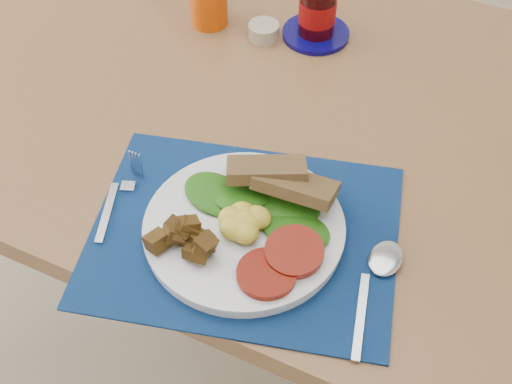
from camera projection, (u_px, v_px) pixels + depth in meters
ground at (188, 373)px, 1.71m from camera, size 4.00×4.00×0.00m
table at (215, 116)px, 1.33m from camera, size 1.40×0.90×0.75m
chair_far at (359, 0)px, 1.83m from camera, size 0.46×0.45×1.01m
placemat at (244, 234)px, 1.04m from camera, size 0.51×0.45×0.00m
breakfast_plate at (239, 225)px, 1.02m from camera, size 0.29×0.29×0.07m
fork at (121, 196)px, 1.08m from camera, size 0.05×0.16×0.00m
spoon at (379, 275)px, 0.98m from camera, size 0.05×0.20×0.01m
juice_glass at (209, 0)px, 1.35m from camera, size 0.07×0.07×0.10m
ramekin at (264, 31)px, 1.34m from camera, size 0.06×0.06×0.03m
jam_on_saucer at (317, 13)px, 1.32m from camera, size 0.13×0.13×0.11m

